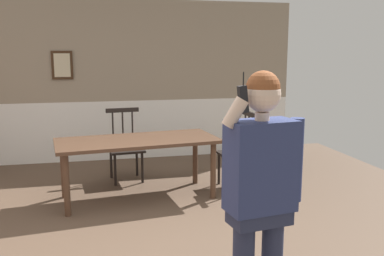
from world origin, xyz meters
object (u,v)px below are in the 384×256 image
person_figure (261,185)px  chair_by_doorway (125,147)px  dining_table (138,146)px  chair_near_window (238,152)px

person_figure → chair_by_doorway: bearing=-88.4°
chair_by_doorway → person_figure: 3.60m
dining_table → person_figure: 2.77m
dining_table → chair_near_window: size_ratio=1.99×
chair_by_doorway → dining_table: bearing=90.5°
person_figure → dining_table: bearing=-87.5°
chair_by_doorway → chair_near_window: bearing=149.5°
chair_by_doorway → person_figure: size_ratio=0.60×
dining_table → person_figure: (0.51, -2.70, 0.31)m
dining_table → person_figure: bearing=-79.2°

